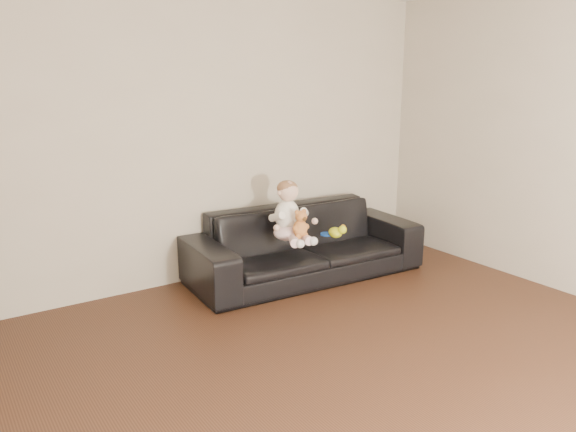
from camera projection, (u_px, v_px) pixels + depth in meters
floor at (418, 426)px, 3.05m from camera, size 5.50×5.50×0.00m
wall_back at (195, 139)px, 4.95m from camera, size 5.00×0.00×5.00m
sofa at (305, 243)px, 5.24m from camera, size 2.24×0.99×0.64m
baby at (289, 215)px, 4.92m from camera, size 0.42×0.49×0.54m
teddy_bear at (300, 224)px, 4.80m from camera, size 0.17×0.17×0.25m
toy_green at (335, 232)px, 5.05m from camera, size 0.13×0.15×0.10m
toy_rattle at (343, 229)px, 5.19m from camera, size 0.09×0.09×0.07m
toy_blue_disc at (327, 234)px, 5.14m from camera, size 0.14×0.14×0.02m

